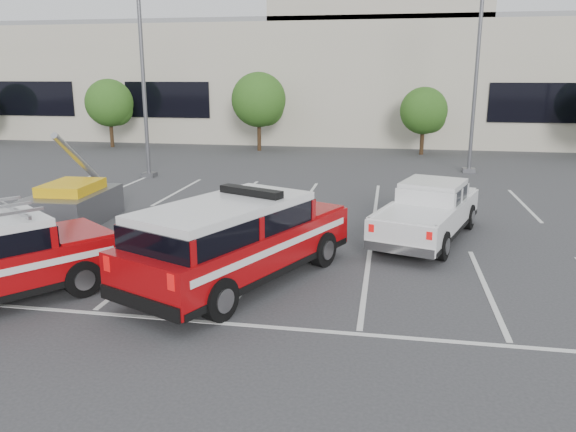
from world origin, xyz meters
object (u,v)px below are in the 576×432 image
convention_building (354,74)px  light_pole_mid (477,64)px  tree_mid_right (425,112)px  tree_left (111,105)px  white_pickup (428,217)px  utility_rig (69,205)px  light_pole_left (142,63)px  tree_mid_left (260,102)px  fire_chief_suv (238,246)px

convention_building → light_pole_mid: size_ratio=5.86×
tree_mid_right → tree_left: bearing=180.0°
tree_left → tree_mid_right: size_ratio=1.11×
tree_left → white_pickup: bearing=-43.5°
convention_building → utility_rig: convention_building is taller
tree_left → light_pole_left: light_pole_left is taller
tree_mid_right → tree_mid_left: bearing=180.0°
fire_chief_suv → convention_building: bearing=113.6°
tree_mid_left → fire_chief_suv: 23.24m
light_pole_left → fire_chief_suv: (7.78, -12.61, -4.31)m
convention_building → fire_chief_suv: 32.70m
light_pole_mid → white_pickup: bearing=-102.5°
fire_chief_suv → tree_left: bearing=147.2°
utility_rig → tree_mid_left: bearing=80.5°
tree_mid_right → light_pole_left: bearing=-142.5°
light_pole_mid → tree_mid_right: bearing=107.5°
light_pole_left → convention_building: bearing=67.6°
convention_building → light_pole_mid: convention_building is taller
light_pole_mid → utility_rig: bearing=-138.6°
tree_mid_right → white_pickup: bearing=-92.5°
convention_building → tree_mid_left: bearing=-117.4°
tree_mid_left → light_pole_left: bearing=-107.1°
tree_mid_right → light_pole_left: (-13.09, -10.05, 2.68)m
tree_mid_left → tree_mid_right: (10.00, -0.00, -0.54)m
light_pole_left → light_pole_mid: size_ratio=1.00×
light_pole_mid → white_pickup: size_ratio=1.79×
convention_building → fire_chief_suv: convention_building is taller
tree_mid_left → fire_chief_suv: size_ratio=0.75×
tree_left → fire_chief_suv: bearing=-57.0°
convention_building → tree_mid_right: (4.91, -9.82, -2.22)m
tree_mid_right → white_pickup: (-0.79, -18.23, -1.84)m
convention_building → white_pickup: convention_building is taller
light_pole_left → utility_rig: light_pole_left is taller
tree_mid_right → white_pickup: tree_mid_right is taller
light_pole_mid → fire_chief_suv: 18.62m
light_pole_left → white_pickup: bearing=-33.6°
convention_building → utility_rig: size_ratio=16.49×
light_pole_left → fire_chief_suv: size_ratio=1.58×
tree_mid_right → fire_chief_suv: bearing=-103.2°
tree_mid_right → light_pole_mid: light_pole_mid is taller
tree_left → convention_building: bearing=33.1°
utility_rig → fire_chief_suv: bearing=-34.7°
tree_mid_left → light_pole_left: 10.73m
tree_mid_left → utility_rig: tree_mid_left is taller
tree_mid_left → light_pole_mid: light_pole_mid is taller
light_pole_left → light_pole_mid: same height
tree_mid_left → tree_mid_right: size_ratio=1.21×
tree_left → fire_chief_suv: size_ratio=0.68×
tree_left → light_pole_mid: bearing=-15.4°
tree_mid_right → light_pole_mid: bearing=-72.5°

